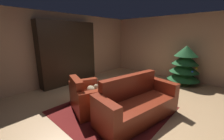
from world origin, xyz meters
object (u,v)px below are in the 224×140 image
at_px(couch_red, 137,105).
at_px(book_stack_on_table, 118,89).
at_px(decorated_tree, 185,65).
at_px(armchair_red, 88,98).
at_px(bottle_on_table, 109,86).
at_px(bookshelf_unit, 72,54).
at_px(coffee_table, 115,93).

distance_m(couch_red, book_stack_on_table, 0.61).
bearing_deg(decorated_tree, armchair_red, -107.33).
bearing_deg(couch_red, bottle_on_table, -179.20).
height_order(armchair_red, bottle_on_table, armchair_red).
distance_m(armchair_red, bottle_on_table, 0.59).
relative_size(bookshelf_unit, couch_red, 1.10).
bearing_deg(book_stack_on_table, couch_red, -5.19).
xyz_separation_m(armchair_red, bottle_on_table, (0.25, 0.48, 0.23)).
bearing_deg(bookshelf_unit, coffee_table, -9.80).
distance_m(couch_red, coffee_table, 0.63).
distance_m(coffee_table, bottle_on_table, 0.23).
bearing_deg(bookshelf_unit, decorated_tree, 39.57).
xyz_separation_m(bottle_on_table, decorated_tree, (0.85, 3.04, 0.18)).
xyz_separation_m(coffee_table, book_stack_on_table, (0.04, 0.06, 0.09)).
xyz_separation_m(couch_red, decorated_tree, (0.04, 3.03, 0.39)).
distance_m(couch_red, decorated_tree, 3.06).
distance_m(bottle_on_table, decorated_tree, 3.16).
relative_size(book_stack_on_table, bottle_on_table, 0.91).
relative_size(armchair_red, couch_red, 0.59).
height_order(coffee_table, bottle_on_table, bottle_on_table).
bearing_deg(armchair_red, decorated_tree, 72.67).
distance_m(book_stack_on_table, bottle_on_table, 0.24).
bearing_deg(coffee_table, book_stack_on_table, 52.46).
distance_m(armchair_red, decorated_tree, 3.71).
relative_size(armchair_red, book_stack_on_table, 5.98).
bearing_deg(couch_red, armchair_red, -155.20).
height_order(bookshelf_unit, bottle_on_table, bookshelf_unit).
height_order(armchair_red, decorated_tree, decorated_tree).
bearing_deg(coffee_table, decorated_tree, 77.79).
bearing_deg(coffee_table, couch_red, 0.46).
bearing_deg(book_stack_on_table, armchair_red, -131.78).
xyz_separation_m(coffee_table, decorated_tree, (0.66, 3.04, 0.31)).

